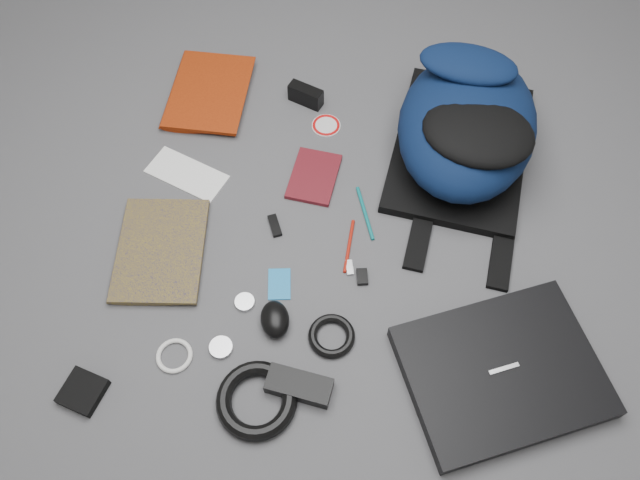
# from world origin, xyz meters

# --- Properties ---
(ground) EXTENTS (4.00, 4.00, 0.00)m
(ground) POSITION_xyz_m (0.00, 0.00, 0.00)
(ground) COLOR #4F4F51
(ground) RESTS_ON ground
(backpack) EXTENTS (0.44, 0.58, 0.22)m
(backpack) POSITION_xyz_m (0.34, 0.33, 0.11)
(backpack) COLOR black
(backpack) RESTS_ON ground
(laptop) EXTENTS (0.50, 0.45, 0.04)m
(laptop) POSITION_xyz_m (0.43, -0.28, 0.02)
(laptop) COLOR black
(laptop) RESTS_ON ground
(textbook_red) EXTENTS (0.22, 0.29, 0.03)m
(textbook_red) POSITION_xyz_m (-0.47, 0.45, 0.02)
(textbook_red) COLOR maroon
(textbook_red) RESTS_ON ground
(comic_book) EXTENTS (0.23, 0.30, 0.02)m
(comic_book) POSITION_xyz_m (-0.48, -0.08, 0.01)
(comic_book) COLOR #A68C0B
(comic_book) RESTS_ON ground
(envelope) EXTENTS (0.23, 0.17, 0.00)m
(envelope) POSITION_xyz_m (-0.37, 0.17, 0.00)
(envelope) COLOR white
(envelope) RESTS_ON ground
(dvd_case) EXTENTS (0.13, 0.18, 0.01)m
(dvd_case) POSITION_xyz_m (-0.04, 0.20, 0.01)
(dvd_case) COLOR #4A0E14
(dvd_case) RESTS_ON ground
(compact_camera) EXTENTS (0.10, 0.07, 0.05)m
(compact_camera) POSITION_xyz_m (-0.09, 0.45, 0.03)
(compact_camera) COLOR black
(compact_camera) RESTS_ON ground
(sticker_disc) EXTENTS (0.08, 0.08, 0.00)m
(sticker_disc) POSITION_xyz_m (-0.02, 0.37, 0.00)
(sticker_disc) COLOR silver
(sticker_disc) RESTS_ON ground
(pen_teal) EXTENTS (0.06, 0.15, 0.01)m
(pen_teal) POSITION_xyz_m (0.10, 0.10, 0.00)
(pen_teal) COLOR #0C7071
(pen_teal) RESTS_ON ground
(pen_red) EXTENTS (0.02, 0.15, 0.01)m
(pen_red) POSITION_xyz_m (0.07, 0.00, 0.00)
(pen_red) COLOR #AB1A0D
(pen_red) RESTS_ON ground
(id_badge) EXTENTS (0.06, 0.09, 0.00)m
(id_badge) POSITION_xyz_m (-0.08, -0.12, 0.00)
(id_badge) COLOR #1A81C8
(id_badge) RESTS_ON ground
(usb_black) EXTENTS (0.04, 0.07, 0.01)m
(usb_black) POSITION_xyz_m (-0.12, 0.04, 0.01)
(usb_black) COLOR black
(usb_black) RESTS_ON ground
(usb_silver) EXTENTS (0.02, 0.04, 0.01)m
(usb_silver) POSITION_xyz_m (0.08, -0.06, 0.00)
(usb_silver) COLOR #AEAFB1
(usb_silver) RESTS_ON ground
(key_fob) EXTENTS (0.03, 0.04, 0.01)m
(key_fob) POSITION_xyz_m (0.11, -0.08, 0.01)
(key_fob) COLOR black
(key_fob) RESTS_ON ground
(mouse) EXTENTS (0.09, 0.11, 0.05)m
(mouse) POSITION_xyz_m (-0.08, -0.22, 0.02)
(mouse) COLOR black
(mouse) RESTS_ON ground
(headphone_left) EXTENTS (0.05, 0.05, 0.01)m
(headphone_left) POSITION_xyz_m (-0.16, -0.18, 0.01)
(headphone_left) COLOR silver
(headphone_left) RESTS_ON ground
(headphone_right) EXTENTS (0.07, 0.07, 0.01)m
(headphone_right) POSITION_xyz_m (-0.19, -0.29, 0.01)
(headphone_right) COLOR #A9AAAC
(headphone_right) RESTS_ON ground
(cable_coil) EXTENTS (0.11, 0.11, 0.02)m
(cable_coil) POSITION_xyz_m (0.05, -0.24, 0.01)
(cable_coil) COLOR black
(cable_coil) RESTS_ON ground
(power_brick) EXTENTS (0.15, 0.08, 0.03)m
(power_brick) POSITION_xyz_m (-0.00, -0.36, 0.02)
(power_brick) COLOR black
(power_brick) RESTS_ON ground
(power_cord_coil) EXTENTS (0.23, 0.23, 0.03)m
(power_cord_coil) POSITION_xyz_m (-0.09, -0.40, 0.02)
(power_cord_coil) COLOR black
(power_cord_coil) RESTS_ON ground
(pouch) EXTENTS (0.10, 0.10, 0.02)m
(pouch) POSITION_xyz_m (-0.46, -0.42, 0.01)
(pouch) COLOR black
(pouch) RESTS_ON ground
(white_cable_coil) EXTENTS (0.09, 0.09, 0.01)m
(white_cable_coil) POSITION_xyz_m (-0.29, -0.32, 0.01)
(white_cable_coil) COLOR white
(white_cable_coil) RESTS_ON ground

